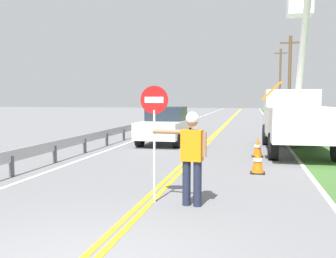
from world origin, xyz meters
The scene contains 13 objects.
centerline_yellow_left centered at (-0.09, 20.00, 0.01)m, with size 0.11×110.00×0.01m, color yellow.
centerline_yellow_right centered at (0.09, 20.00, 0.01)m, with size 0.11×110.00×0.01m, color yellow.
edge_line_right centered at (3.60, 20.00, 0.01)m, with size 0.12×110.00×0.01m, color silver.
edge_line_left centered at (-3.60, 20.00, 0.01)m, with size 0.12×110.00×0.01m, color silver.
flagger_worker centered at (0.91, 3.14, 1.05)m, with size 1.08×0.29×1.83m.
stop_sign_paddle centered at (0.14, 3.23, 1.71)m, with size 0.56×0.04×2.33m.
utility_bucket_truck centered at (3.75, 11.77, 1.43)m, with size 2.67×6.84×6.03m.
oncoming_sedan_nearest centered at (-1.82, 12.96, 0.83)m, with size 1.98×4.14×1.70m.
utility_pole_mid centered at (5.30, 31.74, 3.98)m, with size 1.80×0.28×7.61m.
utility_pole_far centered at (5.86, 51.52, 4.66)m, with size 1.80×0.28×8.94m.
traffic_cone_lead centered at (2.21, 6.70, 0.34)m, with size 0.40×0.40×0.70m.
traffic_cone_mid centered at (2.26, 9.81, 0.34)m, with size 0.40×0.40×0.70m.
guardrail_left_shoulder centered at (-4.20, 15.14, 0.52)m, with size 0.10×32.00×0.71m.
Camera 1 is at (2.02, -4.06, 2.08)m, focal length 40.81 mm.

